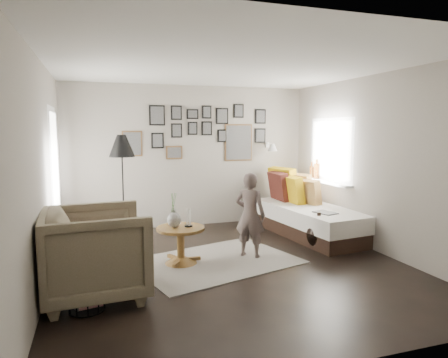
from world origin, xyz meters
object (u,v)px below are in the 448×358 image
object	(u,v)px
vase	(174,217)
demijohn_large	(318,235)
child	(250,215)
floor_lamp	(122,150)
magazine_basket	(87,290)
pedestal_table	(181,247)
daybed	(307,214)
demijohn_small	(343,236)
armchair	(96,253)

from	to	relation	value
vase	demijohn_large	bearing A→B (deg)	1.05
child	floor_lamp	bearing A→B (deg)	4.16
floor_lamp	magazine_basket	xyz separation A→B (m)	(-0.53, -2.36, -1.27)
pedestal_table	magazine_basket	bearing A→B (deg)	-137.68
vase	daybed	size ratio (longest dim) A/B	0.20
vase	demijohn_small	distance (m)	2.61
vase	daybed	bearing A→B (deg)	18.70
magazine_basket	demijohn_large	distance (m)	3.50
armchair	child	size ratio (longest dim) A/B	0.89
armchair	child	xyz separation A→B (m)	(2.07, 0.77, 0.11)
daybed	pedestal_table	bearing A→B (deg)	-167.12
daybed	magazine_basket	distance (m)	4.05
armchair	demijohn_small	distance (m)	3.64
demijohn_small	child	xyz separation A→B (m)	(-1.49, 0.06, 0.42)
pedestal_table	armchair	world-z (taller)	armchair
pedestal_table	demijohn_small	world-z (taller)	pedestal_table
floor_lamp	demijohn_large	world-z (taller)	floor_lamp
demijohn_small	child	world-z (taller)	child
magazine_basket	demijohn_small	size ratio (longest dim) A/B	0.89
floor_lamp	demijohn_small	size ratio (longest dim) A/B	3.44
vase	floor_lamp	size ratio (longest dim) A/B	0.27
floor_lamp	demijohn_small	bearing A→B (deg)	-23.26
armchair	magazine_basket	bearing A→B (deg)	157.47
vase	demijohn_large	distance (m)	2.26
daybed	demijohn_large	bearing A→B (deg)	-114.13
pedestal_table	armchair	xyz separation A→B (m)	(-1.07, -0.77, 0.26)
magazine_basket	daybed	bearing A→B (deg)	28.40
pedestal_table	child	size ratio (longest dim) A/B	0.53
demijohn_small	magazine_basket	bearing A→B (deg)	-164.55
floor_lamp	demijohn_large	xyz separation A→B (m)	(2.79, -1.23, -1.27)
demijohn_small	floor_lamp	bearing A→B (deg)	156.74
vase	floor_lamp	distance (m)	1.62
magazine_basket	child	distance (m)	2.45
demijohn_large	daybed	bearing A→B (deg)	72.70
demijohn_small	armchair	bearing A→B (deg)	-168.74
daybed	child	xyz separation A→B (m)	(-1.39, -0.86, 0.26)
pedestal_table	daybed	size ratio (longest dim) A/B	0.27
pedestal_table	child	xyz separation A→B (m)	(0.99, -0.00, 0.37)
floor_lamp	daybed	bearing A→B (deg)	-8.16
demijohn_small	child	size ratio (longest dim) A/B	0.41
vase	magazine_basket	xyz separation A→B (m)	(-1.10, -1.09, -0.44)
vase	demijohn_small	bearing A→B (deg)	-1.77
pedestal_table	demijohn_large	distance (m)	2.14
demijohn_large	pedestal_table	bearing A→B (deg)	-178.37
armchair	magazine_basket	distance (m)	0.43
magazine_basket	demijohn_small	bearing A→B (deg)	15.45
demijohn_large	child	world-z (taller)	child
armchair	magazine_basket	size ratio (longest dim) A/B	2.42
child	daybed	bearing A→B (deg)	-106.04
magazine_basket	armchair	bearing A→B (deg)	71.14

